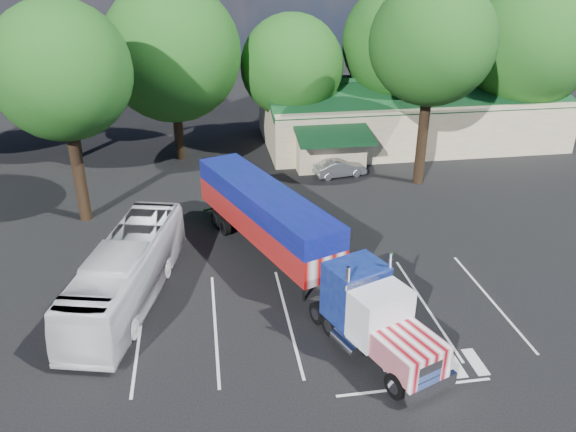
{
  "coord_description": "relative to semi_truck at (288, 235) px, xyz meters",
  "views": [
    {
      "loc": [
        -3.17,
        -26.21,
        14.76
      ],
      "look_at": [
        1.0,
        0.31,
        2.0
      ],
      "focal_mm": 35.0,
      "sensor_mm": 36.0,
      "label": 1
    }
  ],
  "objects": [
    {
      "name": "silver_sedan",
      "position": [
        5.74,
        12.74,
        -1.6
      ],
      "size": [
        3.92,
        1.94,
        1.24
      ],
      "primitive_type": "imported",
      "rotation": [
        0.0,
        0.0,
        1.75
      ],
      "color": "#A3A7AB",
      "rests_on": "ground"
    },
    {
      "name": "tree_row_c",
      "position": [
        -5.62,
        18.44,
        5.82
      ],
      "size": [
        10.0,
        10.0,
        13.05
      ],
      "color": "black",
      "rests_on": "ground"
    },
    {
      "name": "bicycle",
      "position": [
        1.18,
        3.98,
        -1.79
      ],
      "size": [
        1.17,
        1.69,
        0.84
      ],
      "primitive_type": "imported",
      "rotation": [
        0.0,
        0.0,
        0.42
      ],
      "color": "black",
      "rests_on": "ground"
    },
    {
      "name": "ground",
      "position": [
        -0.62,
        2.24,
        -2.22
      ],
      "size": [
        120.0,
        120.0,
        0.0
      ],
      "primitive_type": "plane",
      "color": "black",
      "rests_on": "ground"
    },
    {
      "name": "tree_row_f",
      "position": [
        22.38,
        19.04,
        5.58
      ],
      "size": [
        10.4,
        10.4,
        13.0
      ],
      "color": "black",
      "rests_on": "ground"
    },
    {
      "name": "tree_near_left",
      "position": [
        -11.12,
        8.24,
        6.6
      ],
      "size": [
        7.6,
        7.6,
        12.65
      ],
      "color": "black",
      "rests_on": "ground"
    },
    {
      "name": "event_hall",
      "position": [
        13.12,
        20.05,
        -0.0
      ],
      "size": [
        24.2,
        14.12,
        5.55
      ],
      "color": "beige",
      "rests_on": "ground"
    },
    {
      "name": "tree_row_e",
      "position": [
        12.38,
        20.24,
        5.87
      ],
      "size": [
        9.6,
        9.6,
        12.9
      ],
      "color": "black",
      "rests_on": "ground"
    },
    {
      "name": "semi_truck",
      "position": [
        0.0,
        0.0,
        0.0
      ],
      "size": [
        8.9,
        18.24,
        3.92
      ],
      "rotation": [
        0.0,
        0.0,
        0.37
      ],
      "color": "black",
      "rests_on": "ground"
    },
    {
      "name": "tree_near_right",
      "position": [
        10.88,
        10.74,
        7.25
      ],
      "size": [
        8.0,
        8.0,
        13.5
      ],
      "color": "black",
      "rests_on": "ground"
    },
    {
      "name": "woman",
      "position": [
        0.98,
        2.24,
        -1.28
      ],
      "size": [
        0.52,
        0.72,
        1.86
      ],
      "primitive_type": "imported",
      "rotation": [
        0.0,
        0.0,
        1.46
      ],
      "color": "black",
      "rests_on": "ground"
    },
    {
      "name": "tour_bus",
      "position": [
        -7.62,
        -1.13,
        -0.73
      ],
      "size": [
        5.02,
        10.97,
        2.98
      ],
      "primitive_type": "imported",
      "rotation": [
        0.0,
        0.0,
        -0.25
      ],
      "color": "silver",
      "rests_on": "ground"
    },
    {
      "name": "tree_row_d",
      "position": [
        3.38,
        19.74,
        4.37
      ],
      "size": [
        8.0,
        8.0,
        10.6
      ],
      "color": "black",
      "rests_on": "ground"
    },
    {
      "name": "tree_row_b",
      "position": [
        -13.62,
        20.04,
        4.92
      ],
      "size": [
        8.4,
        8.4,
        11.35
      ],
      "color": "black",
      "rests_on": "ground"
    }
  ]
}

